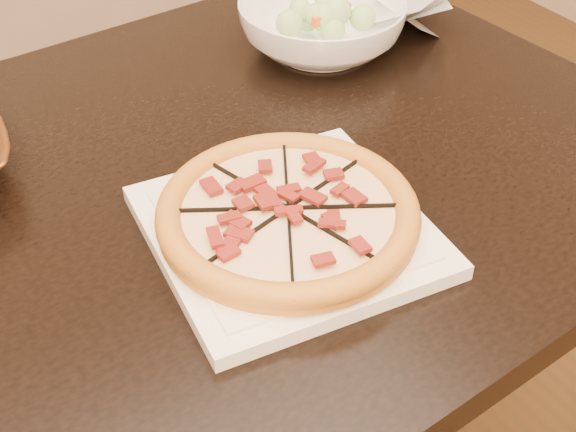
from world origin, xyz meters
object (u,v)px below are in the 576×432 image
(plate, at_px, (288,230))
(pizza, at_px, (288,213))
(salad_bowl, at_px, (322,26))
(dining_table, at_px, (162,268))

(plate, height_order, pizza, pizza)
(pizza, bearing_deg, plate, -144.47)
(pizza, xyz_separation_m, salad_bowl, (0.27, 0.33, 0.00))
(dining_table, relative_size, pizza, 4.84)
(dining_table, xyz_separation_m, plate, (0.09, -0.14, 0.12))
(pizza, bearing_deg, salad_bowl, 51.04)
(pizza, height_order, salad_bowl, salad_bowl)
(plate, distance_m, pizza, 0.02)
(salad_bowl, bearing_deg, pizza, -128.96)
(dining_table, xyz_separation_m, pizza, (0.09, -0.14, 0.15))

